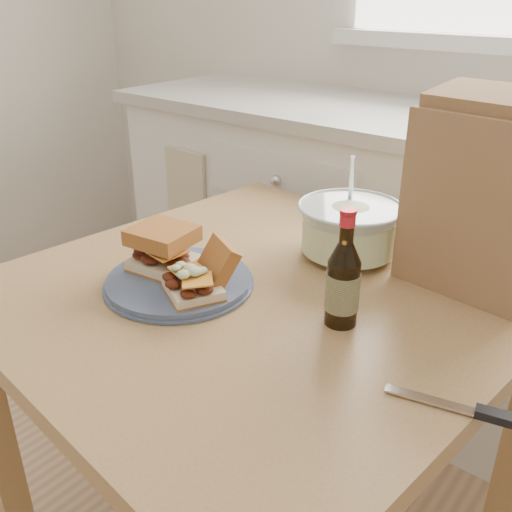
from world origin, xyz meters
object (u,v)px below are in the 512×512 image
Objects in this scene: dining_table at (259,338)px; beer_bottle at (343,282)px; paper_bag at (485,202)px; plate at (179,282)px; coleslaw_bowl at (349,231)px.

dining_table is 4.85× the size of beer_bottle.
paper_bag is (0.12, 0.28, 0.09)m from beer_bottle.
plate is 0.33m from beer_bottle.
plate reaches higher than dining_table.
coleslaw_bowl is at bearing 83.08° from dining_table.
plate is 1.26× the size of coleslaw_bowl.
beer_bottle reaches higher than plate.
beer_bottle is at bearing -61.82° from coleslaw_bowl.
paper_bag is at bearing 48.53° from dining_table.
beer_bottle reaches higher than dining_table.
coleslaw_bowl reaches higher than beer_bottle.
coleslaw_bowl reaches higher than dining_table.
plate is 1.34× the size of beer_bottle.
dining_table is 0.20m from plate.
paper_bag reaches higher than beer_bottle.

